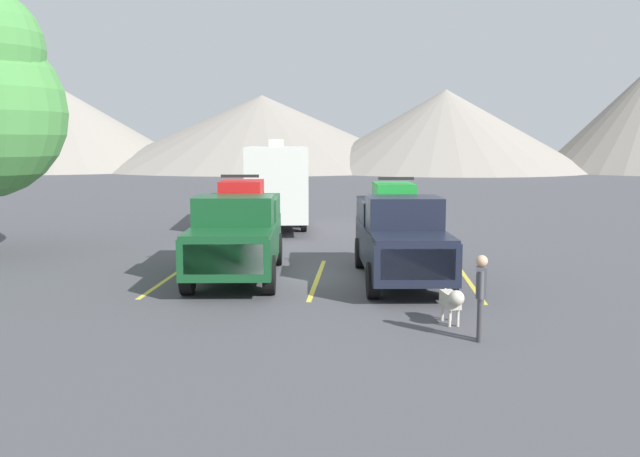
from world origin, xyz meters
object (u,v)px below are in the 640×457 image
Objects in this scene: person_a at (481,292)px; dog at (452,300)px; pickup_truck_b at (399,234)px; camper_trailer_a at (276,182)px; pickup_truck_a at (238,231)px.

dog is at bearing 109.15° from person_a.
person_a is at bearing -70.85° from dog.
pickup_truck_b is 4.68m from dog.
camper_trailer_a is 15.71m from dog.
pickup_truck_b is at bearing -1.68° from pickup_truck_a.
pickup_truck_b is 11.14m from camper_trailer_a.
dog is at bearing -42.47° from pickup_truck_a.
pickup_truck_a is 4.26m from pickup_truck_b.
camper_trailer_a is at bearing 110.09° from dog.
pickup_truck_b is 3.83× the size of person_a.
pickup_truck_a is at bearing 137.53° from dog.
camper_trailer_a is 4.74× the size of person_a.
camper_trailer_a is at bearing 114.05° from pickup_truck_b.
pickup_truck_b is at bearing 102.22° from person_a.
camper_trailer_a is 16.82m from person_a.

